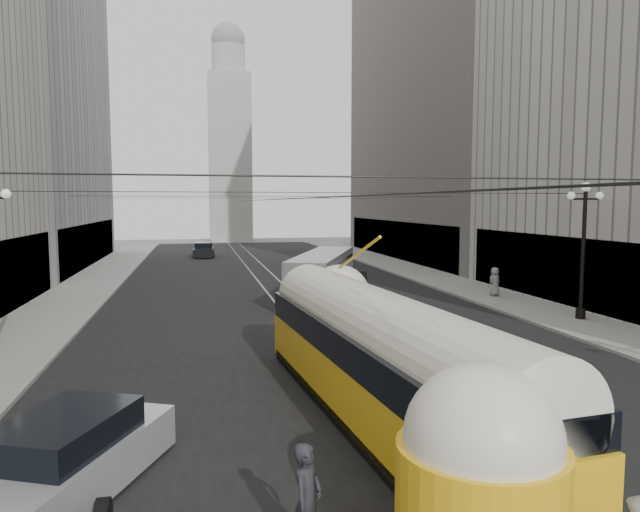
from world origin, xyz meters
name	(u,v)px	position (x,y,z in m)	size (l,w,h in m)	color
road	(273,286)	(0.00, 32.50, 0.00)	(20.00, 85.00, 0.02)	black
sidewalk_left	(93,283)	(-12.00, 36.00, 0.07)	(4.00, 72.00, 0.15)	gray
sidewalk_right	(421,274)	(12.00, 36.00, 0.07)	(4.00, 72.00, 0.15)	gray
rail_left	(262,286)	(-0.75, 32.50, 0.00)	(0.12, 85.00, 0.04)	gray
rail_right	(284,286)	(0.75, 32.50, 0.00)	(0.12, 85.00, 0.04)	gray
building_left_far	(11,98)	(-19.99, 48.00, 14.31)	(12.60, 28.60, 28.60)	#999999
building_right_far	(453,93)	(20.00, 48.00, 16.31)	(12.60, 32.60, 32.60)	#514C47
distant_tower	(230,138)	(0.00, 80.00, 14.97)	(6.00, 6.00, 31.36)	#B2AFA8
lamppost_right_mid	(584,242)	(12.60, 18.00, 3.74)	(1.86, 0.44, 6.37)	black
catenary	(277,198)	(0.12, 31.49, 5.88)	(25.00, 72.00, 0.23)	black
streetcar	(379,358)	(-0.50, 8.35, 1.65)	(3.61, 15.40, 3.37)	yellow
city_bus	(323,274)	(2.06, 26.47, 1.47)	(6.07, 11.00, 2.69)	#9A9C9F
sedan_silver	(65,459)	(-7.50, 6.00, 0.71)	(3.92, 5.37, 1.57)	#AAAAAF
sedan_white_far	(318,262)	(5.07, 42.08, 0.57)	(1.81, 4.05, 1.26)	silver
sedan_dark_far	(204,250)	(-4.26, 54.67, 0.69)	(2.24, 4.91, 1.52)	black
pedestrian_crossing_a	(307,501)	(-3.37, 3.16, 0.92)	(0.67, 0.44, 1.85)	#222328
pedestrian_sidewalk_right	(495,282)	(11.98, 24.81, 0.99)	(0.82, 0.50, 1.68)	gray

